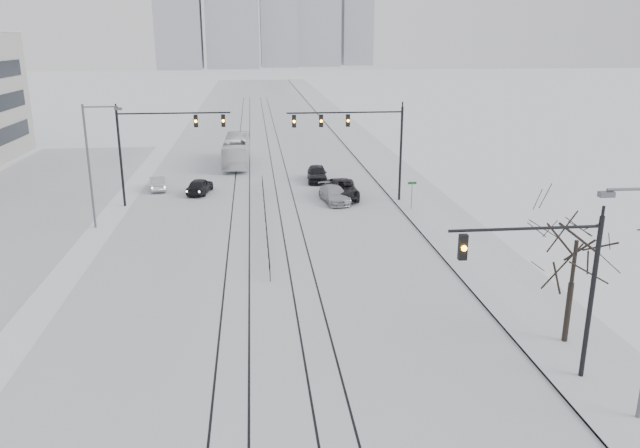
% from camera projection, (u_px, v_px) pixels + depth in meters
% --- Properties ---
extents(road, '(22.00, 260.00, 0.02)m').
position_uv_depth(road, '(260.00, 152.00, 75.82)').
color(road, silver).
rests_on(road, ground).
extents(sidewalk_east, '(5.00, 260.00, 0.16)m').
position_uv_depth(sidewalk_east, '(369.00, 149.00, 77.18)').
color(sidewalk_east, silver).
rests_on(sidewalk_east, ground).
extents(curb, '(0.10, 260.00, 0.12)m').
position_uv_depth(curb, '(349.00, 150.00, 76.93)').
color(curb, gray).
rests_on(curb, ground).
extents(parking_strip, '(14.00, 60.00, 0.03)m').
position_uv_depth(parking_strip, '(14.00, 212.00, 49.97)').
color(parking_strip, silver).
rests_on(parking_strip, ground).
extents(tram_rails, '(5.30, 180.00, 0.01)m').
position_uv_depth(tram_rails, '(263.00, 191.00, 56.78)').
color(tram_rails, black).
rests_on(tram_rails, ground).
extents(traffic_mast_near, '(6.10, 0.37, 7.00)m').
position_uv_depth(traffic_mast_near, '(555.00, 278.00, 24.21)').
color(traffic_mast_near, black).
rests_on(traffic_mast_near, ground).
extents(traffic_mast_ne, '(9.60, 0.37, 8.00)m').
position_uv_depth(traffic_mast_ne, '(362.00, 135.00, 51.19)').
color(traffic_mast_ne, black).
rests_on(traffic_mast_ne, ground).
extents(traffic_mast_nw, '(9.10, 0.37, 8.00)m').
position_uv_depth(traffic_mast_nw, '(157.00, 139.00, 50.49)').
color(traffic_mast_nw, black).
rests_on(traffic_mast_nw, ground).
extents(street_light_west, '(2.73, 0.25, 9.00)m').
position_uv_depth(street_light_west, '(92.00, 158.00, 44.51)').
color(street_light_west, '#595B60').
rests_on(street_light_west, ground).
extents(bare_tree, '(4.40, 4.40, 6.10)m').
position_uv_depth(bare_tree, '(575.00, 252.00, 27.34)').
color(bare_tree, black).
rests_on(bare_tree, ground).
extents(median_fence, '(0.06, 24.00, 1.00)m').
position_uv_depth(median_fence, '(265.00, 216.00, 47.12)').
color(median_fence, black).
rests_on(median_fence, ground).
extents(street_sign, '(0.70, 0.06, 2.40)m').
position_uv_depth(street_sign, '(412.00, 191.00, 49.92)').
color(street_sign, '#595B60').
rests_on(street_sign, ground).
extents(sedan_sb_inner, '(2.44, 4.34, 1.40)m').
position_uv_depth(sedan_sb_inner, '(200.00, 186.00, 55.66)').
color(sedan_sb_inner, black).
rests_on(sedan_sb_inner, ground).
extents(sedan_sb_outer, '(1.98, 3.96, 1.25)m').
position_uv_depth(sedan_sb_outer, '(158.00, 183.00, 57.00)').
color(sedan_sb_outer, '#ABAEB3').
rests_on(sedan_sb_outer, ground).
extents(sedan_nb_front, '(2.76, 5.77, 1.59)m').
position_uv_depth(sedan_nb_front, '(342.00, 189.00, 53.99)').
color(sedan_nb_front, black).
rests_on(sedan_nb_front, ground).
extents(sedan_nb_right, '(2.56, 4.93, 1.37)m').
position_uv_depth(sedan_nb_right, '(334.00, 195.00, 52.72)').
color(sedan_nb_right, '#B1B3B9').
rests_on(sedan_nb_right, ground).
extents(sedan_nb_far, '(2.11, 4.67, 1.56)m').
position_uv_depth(sedan_nb_far, '(317.00, 174.00, 60.27)').
color(sedan_nb_far, black).
rests_on(sedan_nb_far, ground).
extents(box_truck, '(2.82, 11.11, 3.08)m').
position_uv_depth(box_truck, '(237.00, 151.00, 67.76)').
color(box_truck, white).
rests_on(box_truck, ground).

